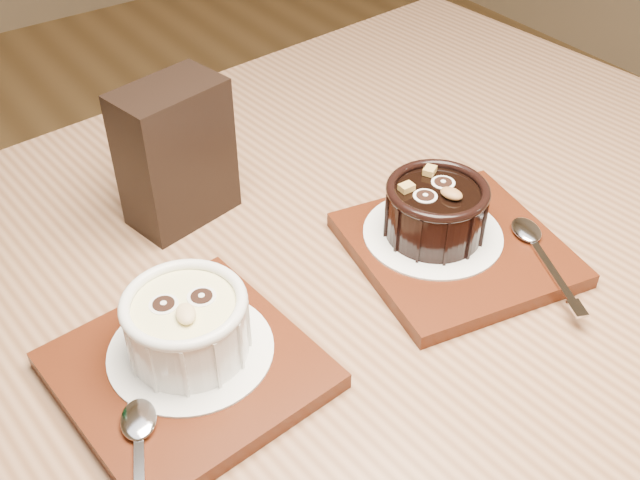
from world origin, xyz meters
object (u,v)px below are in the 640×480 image
(condiment_stand, at_px, (176,154))
(tray_right, at_px, (456,249))
(ramekin_dark, at_px, (436,208))
(ramekin_white, at_px, (187,323))
(tray_left, at_px, (188,370))
(table, at_px, (299,366))

(condiment_stand, bearing_deg, tray_right, -49.32)
(ramekin_dark, bearing_deg, condiment_stand, 119.34)
(ramekin_white, height_order, condiment_stand, condiment_stand)
(tray_right, height_order, ramekin_dark, ramekin_dark)
(condiment_stand, bearing_deg, tray_left, -116.59)
(ramekin_white, height_order, tray_right, ramekin_white)
(tray_left, height_order, ramekin_white, ramekin_white)
(tray_right, distance_m, condiment_stand, 0.28)
(ramekin_white, xyz_separation_m, ramekin_dark, (0.25, -0.00, -0.00))
(table, distance_m, ramekin_dark, 0.20)
(ramekin_white, bearing_deg, table, 26.73)
(table, distance_m, tray_right, 0.18)
(ramekin_dark, height_order, condiment_stand, condiment_stand)
(table, bearing_deg, ramekin_white, -172.17)
(tray_left, relative_size, condiment_stand, 1.29)
(table, xyz_separation_m, ramekin_white, (-0.11, -0.02, 0.14))
(ramekin_white, xyz_separation_m, tray_right, (0.26, -0.02, -0.04))
(ramekin_dark, bearing_deg, tray_right, -78.88)
(table, relative_size, tray_right, 7.00)
(condiment_stand, bearing_deg, ramekin_white, -115.50)
(tray_right, bearing_deg, ramekin_white, 174.83)
(tray_right, distance_m, ramekin_dark, 0.05)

